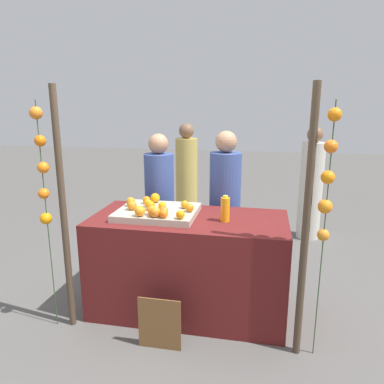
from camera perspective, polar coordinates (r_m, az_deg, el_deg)
The scene contains 28 objects.
ground_plane at distance 3.66m, azimuth -0.48°, elevation -17.74°, with size 24.00×24.00×0.00m, color #565451.
stall_counter at distance 3.45m, azimuth -0.50°, elevation -11.26°, with size 1.77×0.84×0.91m, color #5B1919.
orange_tray at distance 3.34m, azimuth -5.45°, elevation -3.23°, with size 0.71×0.59×0.06m, color #B2AD99.
orange_0 at distance 3.33m, azimuth -1.13°, elevation -1.98°, with size 0.07×0.07×0.07m, color orange.
orange_1 at distance 3.45m, azimuth -9.64°, elevation -1.51°, with size 0.09×0.09×0.09m, color orange.
orange_2 at distance 3.30m, azimuth -4.72°, elevation -2.18°, with size 0.07×0.07×0.07m, color orange.
orange_3 at distance 3.51m, azimuth -7.20°, elevation -1.25°, with size 0.07×0.07×0.07m, color orange.
orange_4 at distance 3.13m, azimuth -4.47°, elevation -3.00°, with size 0.08×0.08×0.08m, color orange.
orange_5 at distance 3.23m, azimuth -0.38°, elevation -2.50°, with size 0.07×0.07×0.07m, color orange.
orange_6 at distance 3.03m, azimuth -1.85°, elevation -3.59°, with size 0.07×0.07×0.07m, color orange.
orange_7 at distance 3.06m, azimuth -4.49°, elevation -3.43°, with size 0.08×0.08×0.08m, color orange.
orange_8 at distance 3.55m, azimuth -5.84°, elevation -0.92°, with size 0.09×0.09×0.09m, color orange.
orange_9 at distance 3.33m, azimuth -9.44°, elevation -2.09°, with size 0.09×0.09×0.09m, color orange.
orange_10 at distance 3.41m, azimuth -6.94°, elevation -1.74°, with size 0.07×0.07×0.07m, color orange.
orange_11 at distance 3.30m, azimuth -6.56°, elevation -2.14°, with size 0.08×0.08×0.08m, color orange.
orange_12 at distance 3.09m, azimuth -5.86°, elevation -3.16°, with size 0.09×0.09×0.09m, color orange.
orange_13 at distance 3.13m, azimuth -8.24°, elevation -3.00°, with size 0.09×0.09×0.09m, color orange.
orange_14 at distance 3.16m, azimuth -6.32°, elevation -2.87°, with size 0.08×0.08×0.08m, color orange.
juice_bottle at distance 3.15m, azimuth 5.26°, elevation -2.72°, with size 0.08×0.08×0.23m.
chalkboard_sign at distance 3.06m, azimuth -5.11°, elevation -20.05°, with size 0.35×0.03×0.45m.
vendor_left at distance 4.07m, azimuth -5.10°, elevation -2.97°, with size 0.32×0.32×1.60m.
vendor_right at distance 3.90m, azimuth 5.16°, elevation -3.42°, with size 0.33×0.33×1.65m.
crowd_person_0 at distance 5.51m, azimuth -0.86°, elevation 1.69°, with size 0.33×0.33×1.63m.
crowd_person_1 at distance 5.43m, azimuth 18.24°, elevation 0.67°, with size 0.32×0.32×1.61m.
canopy_post_left at distance 3.18m, azimuth -19.62°, elevation -3.17°, with size 0.06×0.06×2.06m, color #473828.
canopy_post_right at distance 2.76m, azimuth 17.50°, elevation -5.52°, with size 0.06×0.06×2.06m, color #473828.
garland_strand_left at distance 3.14m, azimuth -22.60°, elevation 3.52°, with size 0.11×0.11×1.94m.
garland_strand_right at distance 2.69m, azimuth 20.66°, elevation 1.87°, with size 0.10×0.11×1.94m.
Camera 1 is at (0.64, -3.06, 1.91)m, focal length 33.81 mm.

